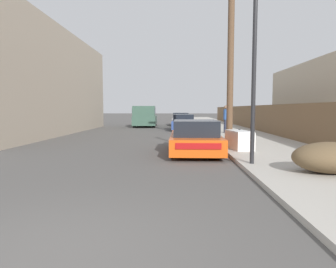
# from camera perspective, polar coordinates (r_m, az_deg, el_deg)

# --- Properties ---
(ground_plane) EXTENTS (220.00, 220.00, 0.00)m
(ground_plane) POSITION_cam_1_polar(r_m,az_deg,el_deg) (3.82, -21.17, -21.46)
(ground_plane) COLOR #4F4C49
(sidewalk_curb) EXTENTS (4.20, 63.00, 0.12)m
(sidewalk_curb) POSITION_cam_1_polar(r_m,az_deg,el_deg) (26.99, 10.04, 1.30)
(sidewalk_curb) COLOR #ADA89E
(sidewalk_curb) RESTS_ON ground
(discarded_fridge) EXTENTS (0.89, 1.65, 0.73)m
(discarded_fridge) POSITION_cam_1_polar(r_m,az_deg,el_deg) (11.97, 13.39, -1.07)
(discarded_fridge) COLOR white
(discarded_fridge) RESTS_ON sidewalk_curb
(parked_sports_car_red) EXTENTS (1.88, 4.50, 1.25)m
(parked_sports_car_red) POSITION_cam_1_polar(r_m,az_deg,el_deg) (11.42, 5.14, -0.75)
(parked_sports_car_red) COLOR #E05114
(parked_sports_car_red) RESTS_ON ground
(car_parked_mid) EXTENTS (1.82, 4.11, 1.26)m
(car_parked_mid) POSITION_cam_1_polar(r_m,az_deg,el_deg) (23.59, 2.94, 2.17)
(car_parked_mid) COLOR #2D478C
(car_parked_mid) RESTS_ON ground
(car_parked_far) EXTENTS (1.81, 4.55, 1.29)m
(car_parked_far) POSITION_cam_1_polar(r_m,az_deg,el_deg) (30.35, 2.39, 2.77)
(car_parked_far) COLOR gray
(car_parked_far) RESTS_ON ground
(pickup_truck) EXTENTS (2.25, 5.47, 1.93)m
(pickup_truck) POSITION_cam_1_polar(r_m,az_deg,el_deg) (28.12, -4.39, 3.32)
(pickup_truck) COLOR #385647
(pickup_truck) RESTS_ON ground
(utility_pole) EXTENTS (1.80, 0.31, 7.58)m
(utility_pole) POSITION_cam_1_polar(r_m,az_deg,el_deg) (15.16, 11.82, 13.60)
(utility_pole) COLOR brown
(utility_pole) RESTS_ON sidewalk_curb
(street_lamp) EXTENTS (0.26, 0.26, 5.16)m
(street_lamp) POSITION_cam_1_polar(r_m,az_deg,el_deg) (8.88, 16.11, 13.77)
(street_lamp) COLOR #232326
(street_lamp) RESTS_ON sidewalk_curb
(brush_pile) EXTENTS (1.86, 1.28, 0.76)m
(brush_pile) POSITION_cam_1_polar(r_m,az_deg,el_deg) (8.25, 28.66, -3.96)
(brush_pile) COLOR brown
(brush_pile) RESTS_ON sidewalk_curb
(wooden_fence) EXTENTS (0.08, 40.54, 1.81)m
(wooden_fence) POSITION_cam_1_polar(r_m,az_deg,el_deg) (23.74, 16.02, 3.05)
(wooden_fence) COLOR brown
(wooden_fence) RESTS_ON sidewalk_curb
(building_left_block) EXTENTS (7.00, 17.20, 6.77)m
(building_left_block) POSITION_cam_1_polar(r_m,az_deg,el_deg) (22.77, -26.33, 8.61)
(building_left_block) COLOR tan
(building_left_block) RESTS_ON ground
(pedestrian) EXTENTS (0.34, 0.34, 1.79)m
(pedestrian) POSITION_cam_1_polar(r_m,az_deg,el_deg) (19.88, 10.99, 2.91)
(pedestrian) COLOR #282D42
(pedestrian) RESTS_ON sidewalk_curb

